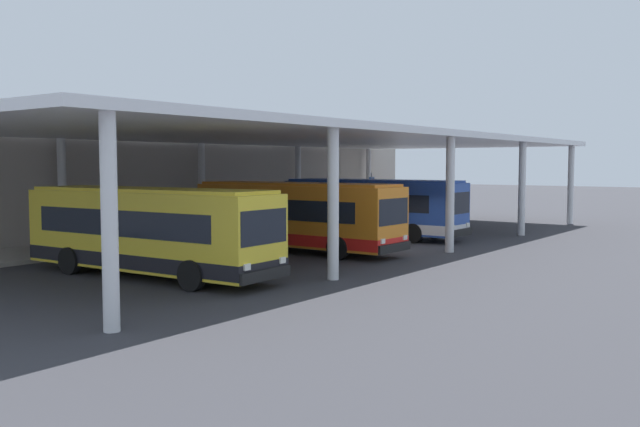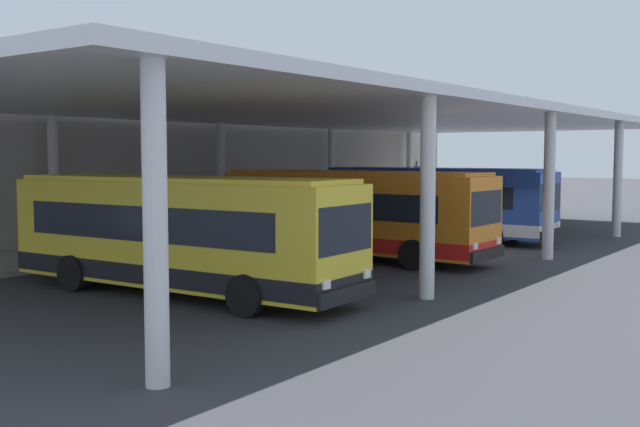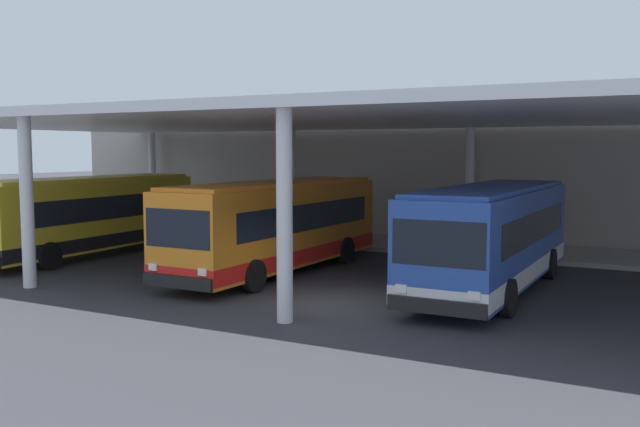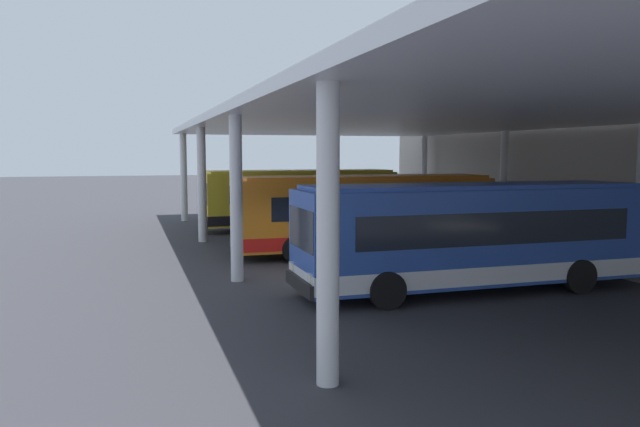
% 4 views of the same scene
% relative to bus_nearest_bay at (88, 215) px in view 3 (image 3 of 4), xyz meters
% --- Properties ---
extents(ground_plane, '(200.00, 200.00, 0.00)m').
position_rel_bus_nearest_bay_xyz_m(ground_plane, '(12.64, -3.12, -1.66)').
color(ground_plane, '#333338').
extents(platform_kerb, '(42.00, 4.50, 0.18)m').
position_rel_bus_nearest_bay_xyz_m(platform_kerb, '(12.64, 8.63, -1.57)').
color(platform_kerb, '#A39E93').
rests_on(platform_kerb, ground).
extents(station_building_facade, '(48.00, 1.60, 7.01)m').
position_rel_bus_nearest_bay_xyz_m(station_building_facade, '(12.64, 11.88, 1.85)').
color(station_building_facade, '#ADA399').
rests_on(station_building_facade, ground).
extents(canopy_shelter, '(40.00, 17.00, 5.55)m').
position_rel_bus_nearest_bay_xyz_m(canopy_shelter, '(12.64, 2.38, 3.63)').
color(canopy_shelter, silver).
rests_on(canopy_shelter, ground).
extents(bus_nearest_bay, '(3.05, 10.63, 3.17)m').
position_rel_bus_nearest_bay_xyz_m(bus_nearest_bay, '(0.00, 0.00, 0.00)').
color(bus_nearest_bay, yellow).
rests_on(bus_nearest_bay, ground).
extents(bus_second_bay, '(2.81, 10.56, 3.17)m').
position_rel_bus_nearest_bay_xyz_m(bus_second_bay, '(8.78, 0.25, 0.00)').
color(bus_second_bay, orange).
rests_on(bus_second_bay, ground).
extents(bus_middle_bay, '(2.76, 10.54, 3.17)m').
position_rel_bus_nearest_bay_xyz_m(bus_middle_bay, '(16.15, 0.71, 0.00)').
color(bus_middle_bay, '#284CA8').
rests_on(bus_middle_bay, ground).
extents(bench_waiting, '(1.80, 0.45, 0.92)m').
position_rel_bus_nearest_bay_xyz_m(bench_waiting, '(7.66, 8.70, -0.99)').
color(bench_waiting, '#383D47').
rests_on(bench_waiting, platform_kerb).
extents(trash_bin, '(0.52, 0.52, 0.98)m').
position_rel_bus_nearest_bay_xyz_m(trash_bin, '(10.42, 8.79, -0.98)').
color(trash_bin, maroon).
rests_on(trash_bin, platform_kerb).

